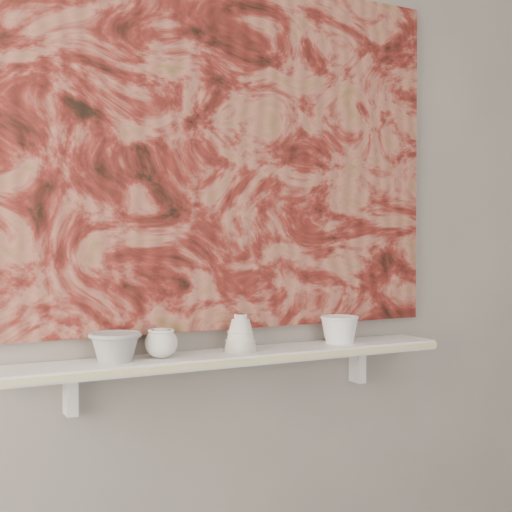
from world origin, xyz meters
TOP-DOWN VIEW (x-y plane):
  - wall_back at (0.00, 1.60)m, footprint 3.60×0.00m
  - shelf at (0.00, 1.51)m, footprint 1.40×0.18m
  - shelf_stripe at (0.00, 1.41)m, footprint 1.40×0.01m
  - bracket_left at (-0.49, 1.57)m, footprint 0.03×0.06m
  - bracket_right at (0.49, 1.57)m, footprint 0.03×0.06m
  - painting at (0.00, 1.59)m, footprint 1.50×0.02m
  - house_motif at (0.45, 1.57)m, footprint 0.09×0.00m
  - bowl_grey at (-0.38, 1.51)m, footprint 0.15×0.15m
  - cup_cream at (-0.25, 1.51)m, footprint 0.12×0.12m
  - bell_vessel at (0.01, 1.51)m, footprint 0.13×0.13m
  - bowl_white at (0.37, 1.51)m, footprint 0.15×0.15m

SIDE VIEW (x-z plane):
  - bracket_left at x=-0.49m, z-range 0.78..0.90m
  - bracket_right at x=0.49m, z-range 0.78..0.90m
  - shelf at x=0.00m, z-range 0.90..0.93m
  - shelf_stripe at x=0.00m, z-range 0.91..0.92m
  - bowl_grey at x=-0.38m, z-range 0.93..1.01m
  - cup_cream at x=-0.25m, z-range 0.93..1.02m
  - bowl_white at x=0.37m, z-range 0.93..1.02m
  - bell_vessel at x=0.01m, z-range 0.93..1.04m
  - house_motif at x=0.45m, z-range 1.19..1.27m
  - wall_back at x=0.00m, z-range -0.45..3.15m
  - painting at x=0.00m, z-range 0.99..2.09m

